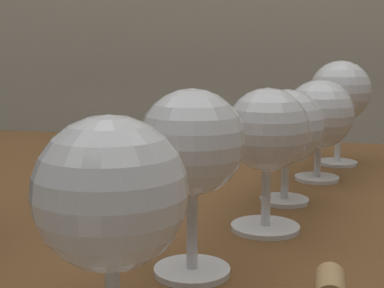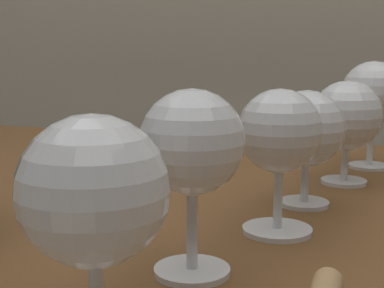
{
  "view_description": "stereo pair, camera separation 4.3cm",
  "coord_description": "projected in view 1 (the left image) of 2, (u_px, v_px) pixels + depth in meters",
  "views": [
    {
      "loc": [
        0.17,
        -0.63,
        0.95
      ],
      "look_at": [
        0.07,
        -0.22,
        0.88
      ],
      "focal_mm": 52.56,
      "sensor_mm": 36.0,
      "label": 1
    },
    {
      "loc": [
        0.21,
        -0.62,
        0.95
      ],
      "look_at": [
        0.07,
        -0.22,
        0.88
      ],
      "focal_mm": 52.56,
      "sensor_mm": 36.0,
      "label": 2
    }
  ],
  "objects": [
    {
      "name": "dining_table",
      "position": [
        173.0,
        273.0,
        0.69
      ],
      "size": [
        1.31,
        0.9,
        0.78
      ],
      "color": "brown",
      "rests_on": "ground_plane"
    },
    {
      "name": "wine_glass_pinot",
      "position": [
        267.0,
        133.0,
        0.54
      ],
      "size": [
        0.08,
        0.08,
        0.14
      ],
      "color": "white",
      "rests_on": "dining_table"
    },
    {
      "name": "wine_glass_chardonnay",
      "position": [
        340.0,
        93.0,
        0.84
      ],
      "size": [
        0.09,
        0.09,
        0.16
      ],
      "color": "white",
      "rests_on": "dining_table"
    },
    {
      "name": "cork",
      "position": [
        330.0,
        288.0,
        0.39
      ],
      "size": [
        0.02,
        0.04,
        0.02
      ],
      "primitive_type": "cylinder",
      "rotation": [
        1.57,
        0.0,
        0.0
      ],
      "color": "tan",
      "rests_on": "dining_table"
    },
    {
      "name": "wine_glass_rose",
      "position": [
        110.0,
        195.0,
        0.32
      ],
      "size": [
        0.09,
        0.09,
        0.14
      ],
      "color": "white",
      "rests_on": "dining_table"
    },
    {
      "name": "wine_glass_merlot",
      "position": [
        286.0,
        128.0,
        0.64
      ],
      "size": [
        0.09,
        0.09,
        0.13
      ],
      "color": "white",
      "rests_on": "dining_table"
    },
    {
      "name": "wine_glass_port",
      "position": [
        192.0,
        148.0,
        0.43
      ],
      "size": [
        0.08,
        0.08,
        0.15
      ],
      "color": "white",
      "rests_on": "dining_table"
    },
    {
      "name": "wine_glass_white",
      "position": [
        319.0,
        115.0,
        0.75
      ],
      "size": [
        0.09,
        0.09,
        0.14
      ],
      "color": "white",
      "rests_on": "dining_table"
    }
  ]
}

